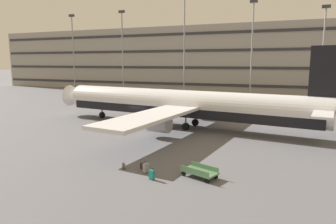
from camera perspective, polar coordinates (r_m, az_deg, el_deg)
name	(u,v)px	position (r m, az deg, el deg)	size (l,w,h in m)	color
ground_plane	(140,123)	(42.13, -5.33, -2.16)	(600.00, 600.00, 0.00)	#5B5B60
terminal_structure	(223,59)	(93.40, 10.32, 9.67)	(151.02, 18.82, 18.51)	gray
airliner	(184,105)	(39.26, 3.00, 1.35)	(40.79, 33.23, 10.01)	silver
light_mast_far_left	(73,47)	(99.41, -17.36, 11.55)	(1.80, 0.50, 22.64)	gray
light_mast_left	(122,46)	(89.58, -8.53, 12.19)	(1.80, 0.50, 22.75)	gray
light_mast_center_left	(184,37)	(81.94, 3.07, 13.80)	(1.80, 0.50, 26.17)	gray
light_mast_center_right	(252,42)	(77.97, 15.48, 12.52)	(1.80, 0.50, 23.00)	gray
light_mast_right	(323,45)	(77.63, 27.07, 11.03)	(1.80, 0.50, 20.80)	gray
suitcase_large	(152,175)	(22.25, -3.06, -11.62)	(0.45, 0.34, 0.83)	#147266
suitcase_orange	(146,168)	(23.57, -4.13, -10.38)	(0.40, 0.53, 0.89)	gray
backpack_red	(124,166)	(24.56, -8.21, -9.97)	(0.40, 0.34, 0.57)	gray
backpack_purple	(142,166)	(24.44, -4.84, -10.01)	(0.41, 0.33, 0.57)	#592619
backpack_upright	(151,173)	(22.96, -3.13, -11.31)	(0.35, 0.31, 0.54)	black
baggage_cart	(199,172)	(22.72, 5.90, -11.06)	(3.34, 2.10, 0.82)	#4C724C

